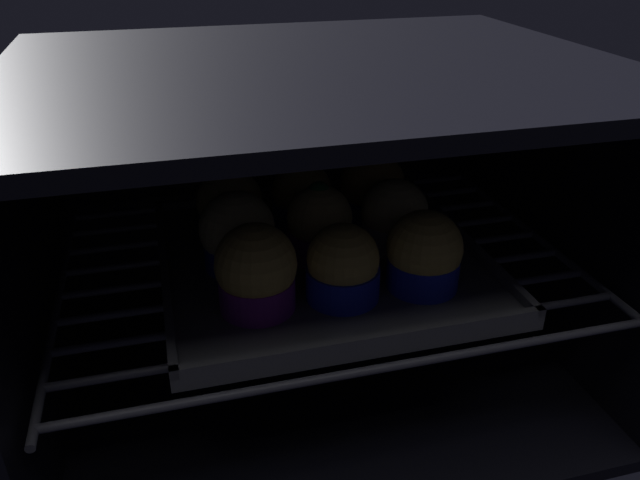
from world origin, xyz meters
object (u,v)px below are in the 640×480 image
muffin_row1_col0 (237,235)px  muffin_row1_col1 (321,225)px  muffin_row1_col2 (394,218)px  muffin_row0_col0 (256,271)px  baking_tray (320,260)px  muffin_row2_col0 (230,206)px  muffin_row2_col1 (303,198)px  muffin_row2_col2 (372,188)px  muffin_row0_col2 (424,255)px  muffin_row0_col1 (342,266)px

muffin_row1_col0 → muffin_row1_col1: (8.80, -0.00, -0.00)cm
muffin_row1_col2 → muffin_row0_col0: bearing=-153.3°
baking_tray → muffin_row1_col1: (0.10, 0.14, 4.15)cm
muffin_row1_col2 → muffin_row2_col0: bearing=155.7°
muffin_row2_col1 → muffin_row2_col2: 8.57cm
baking_tray → muffin_row0_col2: bearing=-46.1°
muffin_row0_col1 → muffin_row2_col2: (8.72, 16.57, 0.18)cm
muffin_row1_col1 → muffin_row2_col1: size_ratio=1.10×
baking_tray → muffin_row1_col1: 4.15cm
muffin_row2_col1 → muffin_row2_col2: muffin_row2_col2 is taller
muffin_row1_col0 → muffin_row2_col0: (0.27, 7.83, -0.29)cm
muffin_row1_col2 → muffin_row2_col2: 7.91cm
baking_tray → muffin_row1_col0: muffin_row1_col0 is taller
muffin_row0_col2 → muffin_row2_col1: 18.44cm
muffin_row1_col0 → muffin_row1_col2: (17.18, 0.17, -0.32)cm
muffin_row2_col0 → muffin_row2_col1: 8.50cm
muffin_row1_col2 → muffin_row2_col1: size_ratio=1.00×
baking_tray → muffin_row2_col2: muffin_row2_col2 is taller
muffin_row0_col2 → muffin_row0_col1: bearing=179.1°
muffin_row0_col2 → muffin_row1_col2: 8.79cm
muffin_row2_col0 → muffin_row2_col1: muffin_row2_col0 is taller
muffin_row1_col2 → muffin_row0_col2: bearing=-92.1°
muffin_row2_col1 → baking_tray: bearing=-90.5°
muffin_row2_col0 → muffin_row2_col2: bearing=0.9°
muffin_row0_col1 → muffin_row1_col1: bearing=88.7°
muffin_row2_col1 → muffin_row0_col1: bearing=-90.5°
baking_tray → muffin_row1_col2: 9.32cm
muffin_row1_col2 → muffin_row2_col0: size_ratio=0.98×
muffin_row0_col0 → muffin_row1_col1: 11.65cm
baking_tray → muffin_row0_col1: muffin_row0_col1 is taller
muffin_row1_col0 → muffin_row2_col2: muffin_row1_col0 is taller
muffin_row1_col1 → muffin_row2_col2: 11.75cm
muffin_row0_col2 → muffin_row2_col0: 23.35cm
baking_tray → muffin_row2_col0: bearing=136.6°
muffin_row0_col1 → muffin_row1_col1: muffin_row1_col1 is taller
muffin_row0_col1 → muffin_row0_col2: (8.24, -0.12, 0.14)cm
baking_tray → muffin_row1_col0: bearing=179.1°
baking_tray → muffin_row1_col2: size_ratio=4.36×
muffin_row0_col0 → muffin_row2_col0: size_ratio=1.07×
muffin_row1_col1 → muffin_row2_col2: muffin_row1_col1 is taller
muffin_row1_col0 → muffin_row1_col1: muffin_row1_col1 is taller
baking_tray → muffin_row2_col2: size_ratio=4.16×
muffin_row0_col2 → muffin_row1_col0: 18.93cm
muffin_row1_col0 → muffin_row2_col0: 7.84cm
muffin_row1_col0 → muffin_row0_col2: bearing=-27.1°
muffin_row1_col2 → muffin_row2_col2: muffin_row2_col2 is taller
muffin_row0_col0 → muffin_row0_col1: size_ratio=1.12×
muffin_row0_col0 → muffin_row0_col2: muffin_row0_col0 is taller
muffin_row0_col2 → muffin_row2_col1: (-8.09, 16.57, -0.14)cm
muffin_row0_col0 → muffin_row2_col1: (8.23, 16.15, -0.53)cm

